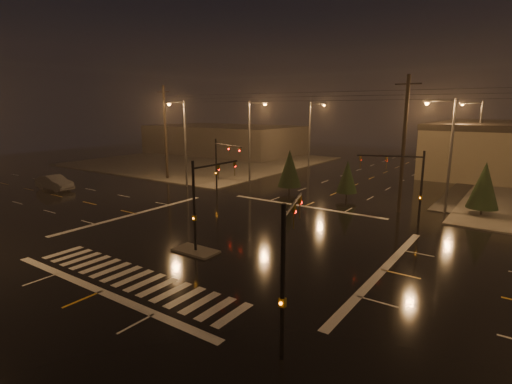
# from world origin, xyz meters

# --- Properties ---
(ground) EXTENTS (140.00, 140.00, 0.00)m
(ground) POSITION_xyz_m (0.00, 0.00, 0.00)
(ground) COLOR black
(ground) RESTS_ON ground
(sidewalk_nw) EXTENTS (36.00, 36.00, 0.12)m
(sidewalk_nw) POSITION_xyz_m (-30.00, 30.00, 0.06)
(sidewalk_nw) COLOR #47443F
(sidewalk_nw) RESTS_ON ground
(median_island) EXTENTS (3.00, 1.60, 0.15)m
(median_island) POSITION_xyz_m (0.00, -4.00, 0.07)
(median_island) COLOR #47443F
(median_island) RESTS_ON ground
(crosswalk) EXTENTS (15.00, 2.60, 0.01)m
(crosswalk) POSITION_xyz_m (0.00, -9.00, 0.01)
(crosswalk) COLOR beige
(crosswalk) RESTS_ON ground
(stop_bar_near) EXTENTS (16.00, 0.50, 0.01)m
(stop_bar_near) POSITION_xyz_m (0.00, -11.00, 0.01)
(stop_bar_near) COLOR beige
(stop_bar_near) RESTS_ON ground
(stop_bar_far) EXTENTS (16.00, 0.50, 0.01)m
(stop_bar_far) POSITION_xyz_m (0.00, 11.00, 0.01)
(stop_bar_far) COLOR beige
(stop_bar_far) RESTS_ON ground
(commercial_block) EXTENTS (30.00, 18.00, 5.60)m
(commercial_block) POSITION_xyz_m (-35.00, 42.00, 2.80)
(commercial_block) COLOR #423D3A
(commercial_block) RESTS_ON ground
(signal_mast_median) EXTENTS (0.25, 4.59, 6.00)m
(signal_mast_median) POSITION_xyz_m (0.00, -3.07, 3.75)
(signal_mast_median) COLOR black
(signal_mast_median) RESTS_ON ground
(signal_mast_ne) EXTENTS (4.84, 1.86, 6.00)m
(signal_mast_ne) POSITION_xyz_m (9.50, 10.14, 3.79)
(signal_mast_ne) COLOR black
(signal_mast_ne) RESTS_ON ground
(signal_mast_nw) EXTENTS (4.84, 1.86, 6.00)m
(signal_mast_nw) POSITION_xyz_m (-9.50, 10.14, 3.79)
(signal_mast_nw) COLOR black
(signal_mast_nw) RESTS_ON ground
(signal_mast_se) EXTENTS (1.55, 3.87, 6.00)m
(signal_mast_se) POSITION_xyz_m (10.23, -9.75, 3.71)
(signal_mast_se) COLOR black
(signal_mast_se) RESTS_ON ground
(streetlight_1) EXTENTS (2.77, 0.32, 10.00)m
(streetlight_1) POSITION_xyz_m (-11.18, 18.00, 5.80)
(streetlight_1) COLOR #38383A
(streetlight_1) RESTS_ON ground
(streetlight_2) EXTENTS (2.77, 0.32, 10.00)m
(streetlight_2) POSITION_xyz_m (-11.18, 34.00, 5.80)
(streetlight_2) COLOR #38383A
(streetlight_2) RESTS_ON ground
(streetlight_3) EXTENTS (2.77, 0.32, 10.00)m
(streetlight_3) POSITION_xyz_m (11.18, 16.00, 5.80)
(streetlight_3) COLOR #38383A
(streetlight_3) RESTS_ON ground
(streetlight_4) EXTENTS (2.77, 0.32, 10.00)m
(streetlight_4) POSITION_xyz_m (11.18, 36.00, 5.80)
(streetlight_4) COLOR #38383A
(streetlight_4) RESTS_ON ground
(streetlight_5) EXTENTS (0.32, 2.77, 10.00)m
(streetlight_5) POSITION_xyz_m (-16.00, 11.18, 5.80)
(streetlight_5) COLOR #38383A
(streetlight_5) RESTS_ON ground
(utility_pole_0) EXTENTS (2.20, 0.32, 12.00)m
(utility_pole_0) POSITION_xyz_m (-22.00, 14.00, 6.13)
(utility_pole_0) COLOR black
(utility_pole_0) RESTS_ON ground
(utility_pole_1) EXTENTS (2.20, 0.32, 12.00)m
(utility_pole_1) POSITION_xyz_m (8.00, 14.00, 6.13)
(utility_pole_1) COLOR black
(utility_pole_1) RESTS_ON ground
(conifer_0) EXTENTS (2.58, 2.58, 4.73)m
(conifer_0) POSITION_xyz_m (14.25, 16.78, 2.71)
(conifer_0) COLOR black
(conifer_0) RESTS_ON ground
(conifer_3) EXTENTS (2.59, 2.59, 4.74)m
(conifer_3) POSITION_xyz_m (-4.36, 15.64, 2.72)
(conifer_3) COLOR black
(conifer_3) RESTS_ON ground
(conifer_4) EXTENTS (2.10, 2.10, 3.99)m
(conifer_4) POSITION_xyz_m (2.09, 16.20, 2.34)
(conifer_4) COLOR black
(conifer_4) RESTS_ON ground
(car_crossing) EXTENTS (5.20, 1.99, 1.69)m
(car_crossing) POSITION_xyz_m (-27.21, 1.61, 0.85)
(car_crossing) COLOR #57595F
(car_crossing) RESTS_ON ground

